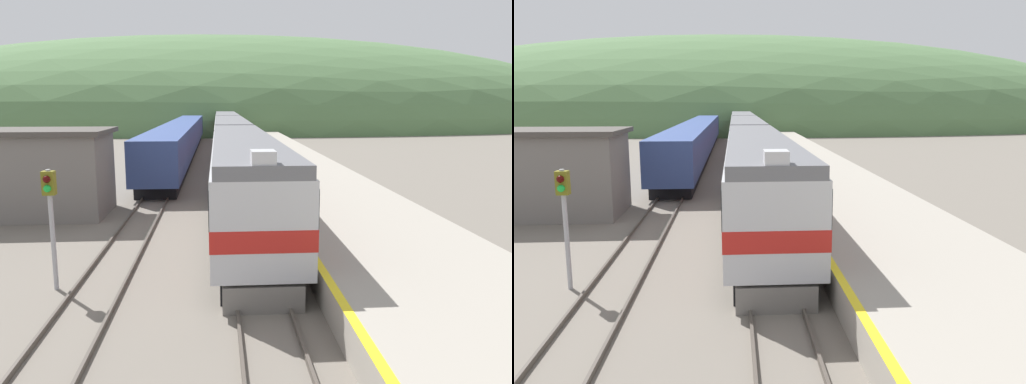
% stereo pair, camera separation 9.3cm
% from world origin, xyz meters
% --- Properties ---
extents(track_main, '(1.52, 180.00, 0.16)m').
position_xyz_m(track_main, '(0.00, 70.00, 0.08)').
color(track_main, '#4C443D').
rests_on(track_main, ground).
extents(track_siding, '(1.52, 180.00, 0.16)m').
position_xyz_m(track_siding, '(-4.84, 70.00, 0.08)').
color(track_siding, '#4C443D').
rests_on(track_siding, ground).
extents(platform, '(6.37, 140.00, 0.98)m').
position_xyz_m(platform, '(4.78, 50.00, 0.49)').
color(platform, '#9E9689').
rests_on(platform, ground).
extents(distant_hills, '(185.14, 83.31, 39.45)m').
position_xyz_m(distant_hills, '(0.00, 124.46, 0.00)').
color(distant_hills, '#517547').
rests_on(distant_hills, ground).
extents(station_shed, '(9.19, 4.72, 4.30)m').
position_xyz_m(station_shed, '(-11.12, 32.18, 2.17)').
color(station_shed, slate).
rests_on(station_shed, ground).
extents(express_train_lead_car, '(2.90, 21.39, 4.40)m').
position_xyz_m(express_train_lead_car, '(0.00, 29.93, 2.21)').
color(express_train_lead_car, black).
rests_on(express_train_lead_car, ground).
extents(carriage_second, '(2.89, 20.75, 4.04)m').
position_xyz_m(carriage_second, '(0.00, 52.11, 2.20)').
color(carriage_second, black).
rests_on(carriage_second, ground).
extents(carriage_third, '(2.89, 20.75, 4.04)m').
position_xyz_m(carriage_third, '(0.00, 73.74, 2.20)').
color(carriage_third, black).
rests_on(carriage_third, ground).
extents(carriage_fourth, '(2.89, 20.75, 4.04)m').
position_xyz_m(carriage_fourth, '(0.00, 95.37, 2.20)').
color(carriage_fourth, black).
rests_on(carriage_fourth, ground).
extents(siding_train, '(2.90, 47.53, 3.47)m').
position_xyz_m(siding_train, '(-4.84, 58.46, 1.79)').
color(siding_train, black).
rests_on(siding_train, ground).
extents(signal_post_siding, '(0.36, 0.42, 3.70)m').
position_xyz_m(signal_post_siding, '(-6.16, 21.79, 2.66)').
color(signal_post_siding, '#9E9EA3').
rests_on(signal_post_siding, ground).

